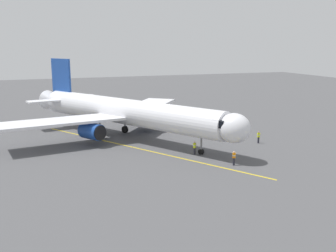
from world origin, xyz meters
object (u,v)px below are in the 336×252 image
at_px(airplane, 125,112).
at_px(tug_near_nose, 230,118).
at_px(ground_crew_marshaller, 195,148).
at_px(ground_crew_wing_walker, 234,158).
at_px(box_truck_portside, 161,110).
at_px(ground_crew_loader, 259,137).

xyz_separation_m(airplane, tug_near_nose, (-20.91, -5.48, -3.30)).
distance_m(ground_crew_marshaller, ground_crew_wing_walker, 6.30).
bearing_deg(box_truck_portside, ground_crew_loader, 105.15).
xyz_separation_m(ground_crew_marshaller, ground_crew_wing_walker, (-2.42, 5.82, 0.00)).
relative_size(airplane, tug_near_nose, 13.34).
height_order(ground_crew_marshaller, ground_crew_wing_walker, same).
height_order(ground_crew_wing_walker, ground_crew_loader, same).
bearing_deg(ground_crew_loader, box_truck_portside, -74.85).
bearing_deg(ground_crew_wing_walker, tug_near_nose, -118.25).
height_order(ground_crew_marshaller, box_truck_portside, box_truck_portside).
height_order(airplane, ground_crew_wing_walker, airplane).
height_order(airplane, ground_crew_marshaller, airplane).
height_order(ground_crew_wing_walker, tug_near_nose, ground_crew_wing_walker).
distance_m(ground_crew_wing_walker, ground_crew_loader, 11.65).
distance_m(ground_crew_loader, box_truck_portside, 24.65).
distance_m(ground_crew_marshaller, ground_crew_loader, 11.16).
height_order(airplane, box_truck_portside, airplane).
relative_size(airplane, ground_crew_loader, 21.31).
bearing_deg(airplane, ground_crew_loader, 151.08).
xyz_separation_m(ground_crew_marshaller, ground_crew_loader, (-10.96, -2.10, 0.00)).
xyz_separation_m(ground_crew_loader, tug_near_nose, (-3.75, -14.96, -0.18)).
relative_size(ground_crew_marshaller, tug_near_nose, 0.63).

